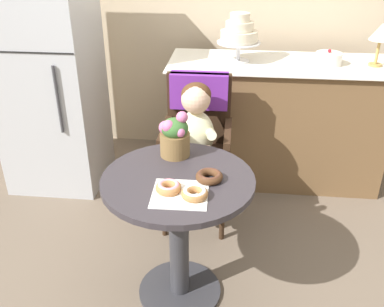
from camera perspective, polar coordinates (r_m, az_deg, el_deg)
ground_plane at (r=2.48m, az=-1.59°, el=-17.54°), size 8.00×8.00×0.00m
cafe_table at (r=2.14m, az=-1.77°, el=-8.01°), size 0.72×0.72×0.72m
wicker_chair at (r=2.72m, az=0.74°, el=3.54°), size 0.42×0.45×0.95m
seated_child at (r=2.56m, az=0.43°, el=2.87°), size 0.27×0.32×0.73m
paper_napkin at (r=1.90m, az=-1.57°, el=-5.33°), size 0.25×0.24×0.00m
donut_front at (r=1.92m, az=-3.09°, el=-4.39°), size 0.11×0.11×0.04m
donut_mid at (r=2.00m, az=2.27°, el=-2.96°), size 0.13×0.13×0.04m
donut_side at (r=1.87m, az=0.35°, el=-5.17°), size 0.12×0.12×0.04m
flower_vase at (r=2.17m, az=-2.31°, el=2.39°), size 0.15×0.15×0.24m
display_counter at (r=3.30m, az=10.80°, el=4.14°), size 1.56×0.62×0.90m
tiered_cake_stand at (r=3.09m, az=6.18°, el=15.36°), size 0.30×0.30×0.33m
round_layer_cake at (r=3.18m, az=17.41°, el=11.76°), size 0.18×0.18×0.11m
table_lamp at (r=3.21m, az=23.51°, el=14.17°), size 0.15×0.15×0.28m
refrigerator at (r=3.23m, az=-18.24°, el=10.19°), size 0.64×0.63×1.70m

